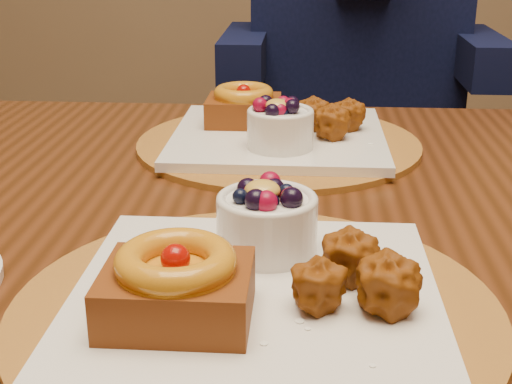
{
  "coord_description": "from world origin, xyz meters",
  "views": [
    {
      "loc": [
        0.0,
        -0.66,
        1.04
      ],
      "look_at": [
        -0.04,
        -0.13,
        0.84
      ],
      "focal_mm": 50.0,
      "sensor_mm": 36.0,
      "label": 1
    }
  ],
  "objects_px": {
    "dining_table": "(270,272)",
    "place_setting_far": "(277,132)",
    "chair_far": "(361,190)",
    "place_setting_near": "(253,284)"
  },
  "relations": [
    {
      "from": "place_setting_near",
      "to": "dining_table",
      "type": "bearing_deg",
      "value": 89.35
    },
    {
      "from": "dining_table",
      "to": "place_setting_far",
      "type": "relative_size",
      "value": 4.21
    },
    {
      "from": "dining_table",
      "to": "chair_far",
      "type": "height_order",
      "value": "chair_far"
    },
    {
      "from": "chair_far",
      "to": "dining_table",
      "type": "bearing_deg",
      "value": -85.27
    },
    {
      "from": "dining_table",
      "to": "place_setting_near",
      "type": "xyz_separation_m",
      "value": [
        -0.0,
        -0.22,
        0.1
      ]
    },
    {
      "from": "place_setting_near",
      "to": "chair_far",
      "type": "relative_size",
      "value": 0.45
    },
    {
      "from": "dining_table",
      "to": "place_setting_far",
      "type": "distance_m",
      "value": 0.24
    },
    {
      "from": "dining_table",
      "to": "chair_far",
      "type": "relative_size",
      "value": 1.9
    },
    {
      "from": "dining_table",
      "to": "place_setting_far",
      "type": "height_order",
      "value": "place_setting_far"
    },
    {
      "from": "dining_table",
      "to": "place_setting_far",
      "type": "xyz_separation_m",
      "value": [
        -0.0,
        0.22,
        0.1
      ]
    }
  ]
}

